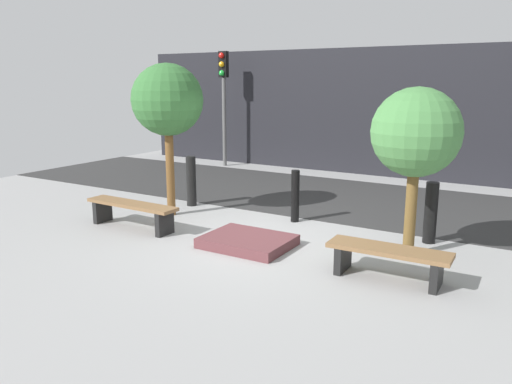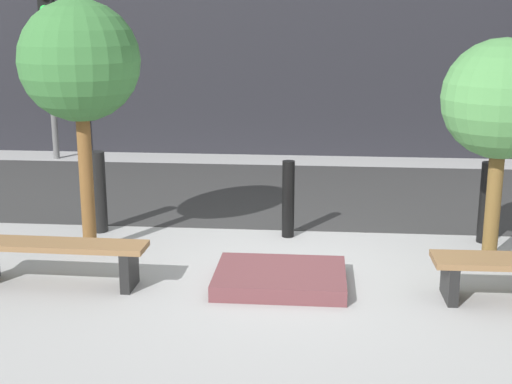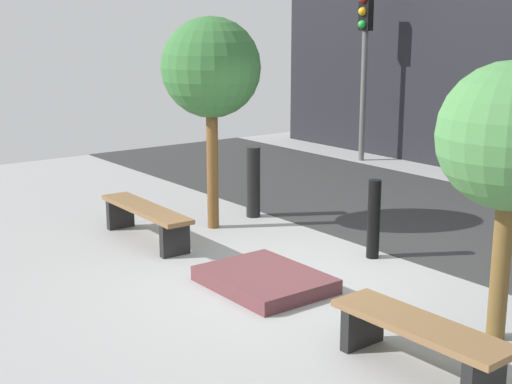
# 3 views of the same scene
# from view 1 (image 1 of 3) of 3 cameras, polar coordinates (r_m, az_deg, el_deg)

# --- Properties ---
(ground_plane) EXTENTS (18.00, 18.00, 0.00)m
(ground_plane) POSITION_cam_1_polar(r_m,az_deg,el_deg) (8.46, 0.38, -5.51)
(ground_plane) COLOR #969696
(road_strip) EXTENTS (18.00, 4.13, 0.01)m
(road_strip) POSITION_cam_1_polar(r_m,az_deg,el_deg) (11.65, 9.54, -0.63)
(road_strip) COLOR #2F2F2F
(road_strip) RESTS_ON ground
(building_facade) EXTENTS (16.20, 0.50, 3.54)m
(building_facade) POSITION_cam_1_polar(r_m,az_deg,el_deg) (14.56, 14.71, 8.79)
(building_facade) COLOR black
(building_facade) RESTS_ON ground
(bench_left) EXTENTS (1.93, 0.43, 0.48)m
(bench_left) POSITION_cam_1_polar(r_m,az_deg,el_deg) (9.33, -14.01, -1.97)
(bench_left) COLOR black
(bench_left) RESTS_ON ground
(bench_right) EXTENTS (1.64, 0.50, 0.45)m
(bench_right) POSITION_cam_1_polar(r_m,az_deg,el_deg) (6.98, 14.88, -7.18)
(bench_right) COLOR black
(bench_right) RESTS_ON ground
(planter_bed) EXTENTS (1.37, 1.07, 0.16)m
(planter_bed) POSITION_cam_1_polar(r_m,az_deg,el_deg) (8.13, -0.96, -5.67)
(planter_bed) COLOR brown
(planter_bed) RESTS_ON ground
(tree_behind_left_bench) EXTENTS (1.38, 1.38, 2.97)m
(tree_behind_left_bench) POSITION_cam_1_polar(r_m,az_deg,el_deg) (9.85, -10.08, 10.20)
(tree_behind_left_bench) COLOR brown
(tree_behind_left_bench) RESTS_ON ground
(tree_behind_right_bench) EXTENTS (1.31, 1.31, 2.55)m
(tree_behind_right_bench) POSITION_cam_1_polar(r_m,az_deg,el_deg) (7.69, 17.82, 6.36)
(tree_behind_right_bench) COLOR brown
(tree_behind_right_bench) RESTS_ON ground
(bollard_far_left) EXTENTS (0.21, 0.21, 1.07)m
(bollard_far_left) POSITION_cam_1_polar(r_m,az_deg,el_deg) (10.77, -7.42, 1.25)
(bollard_far_left) COLOR black
(bollard_far_left) RESTS_ON ground
(bollard_left) EXTENTS (0.16, 0.16, 0.99)m
(bollard_left) POSITION_cam_1_polar(r_m,az_deg,el_deg) (9.47, 4.50, -0.47)
(bollard_left) COLOR black
(bollard_left) RESTS_ON ground
(bollard_center) EXTENTS (0.21, 0.21, 1.02)m
(bollard_center) POSITION_cam_1_polar(r_m,az_deg,el_deg) (8.69, 19.34, -2.25)
(bollard_center) COLOR black
(bollard_center) RESTS_ON ground
(traffic_light_west) EXTENTS (0.28, 0.27, 3.52)m
(traffic_light_west) POSITION_cam_1_polar(r_m,az_deg,el_deg) (15.71, -3.73, 11.83)
(traffic_light_west) COLOR #5A5A5A
(traffic_light_west) RESTS_ON ground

